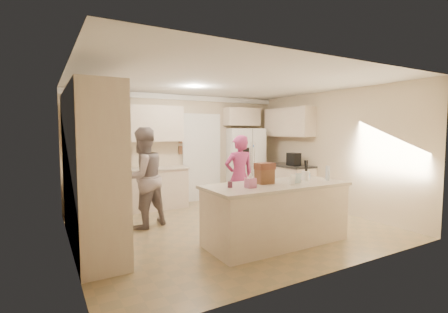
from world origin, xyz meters
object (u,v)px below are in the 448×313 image
tissue_box (250,183)px  teen_boy (143,178)px  refrigerator (244,163)px  dollhouse_body (265,176)px  utensil_crock (305,176)px  teen_girl (239,177)px  coffee_maker (294,159)px  island_base (276,215)px

tissue_box → teen_boy: size_ratio=0.08×
tissue_box → refrigerator: bearing=57.9°
teen_boy → tissue_box: bearing=97.5°
refrigerator → dollhouse_body: bearing=-105.7°
utensil_crock → teen_girl: 1.49m
utensil_crock → teen_boy: size_ratio=0.08×
coffee_maker → teen_boy: bearing=-178.9°
refrigerator → tissue_box: size_ratio=12.86×
utensil_crock → teen_boy: teen_boy is taller
refrigerator → coffee_maker: refrigerator is taller
island_base → dollhouse_body: size_ratio=8.46×
refrigerator → teen_boy: teen_boy is taller
utensil_crock → teen_girl: teen_girl is taller
dollhouse_body → utensil_crock: bearing=-3.6°
refrigerator → dollhouse_body: (-1.62, -3.03, 0.14)m
refrigerator → coffee_maker: (0.58, -1.23, 0.17)m
dollhouse_body → coffee_maker: bearing=39.3°
coffee_maker → teen_boy: size_ratio=0.17×
coffee_maker → tissue_box: bearing=-142.4°
teen_girl → refrigerator: bearing=-117.9°
refrigerator → dollhouse_body: size_ratio=6.92×
refrigerator → teen_boy: size_ratio=1.00×
island_base → teen_girl: teen_girl is taller
tissue_box → dollhouse_body: (0.40, 0.20, 0.04)m
island_base → refrigerator: bearing=64.8°
island_base → coffee_maker: bearing=42.8°
coffee_maker → refrigerator: bearing=115.3°
refrigerator → island_base: 3.48m
coffee_maker → teen_girl: teen_girl is taller
refrigerator → tissue_box: refrigerator is taller
dollhouse_body → island_base: bearing=-33.7°
refrigerator → utensil_crock: bearing=-92.4°
teen_girl → coffee_maker: bearing=-158.4°
tissue_box → teen_girl: (0.81, 1.58, -0.17)m
tissue_box → teen_girl: bearing=62.8°
coffee_maker → dollhouse_body: bearing=-140.7°
coffee_maker → tissue_box: coffee_maker is taller
dollhouse_body → teen_boy: (-1.41, 1.73, -0.13)m
utensil_crock → tissue_box: 1.21m
dollhouse_body → teen_girl: bearing=73.4°
island_base → dollhouse_body: (-0.15, 0.10, 0.60)m
refrigerator → island_base: bearing=-102.7°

